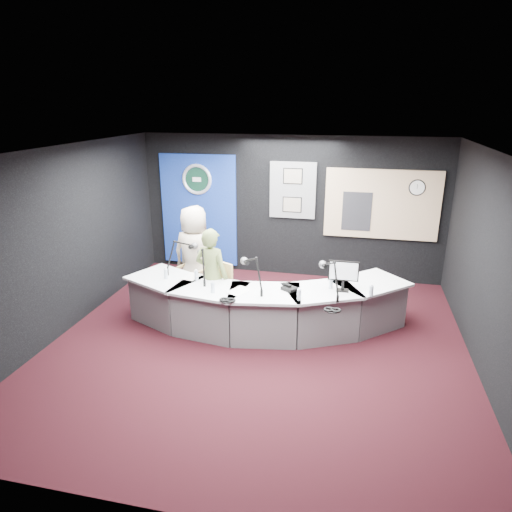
% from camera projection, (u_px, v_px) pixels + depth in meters
% --- Properties ---
extents(ground, '(6.00, 6.00, 0.00)m').
position_uv_depth(ground, '(257.00, 344.00, 6.72)').
color(ground, black).
rests_on(ground, ground).
extents(ceiling, '(6.00, 6.00, 0.02)m').
position_uv_depth(ceiling, '(258.00, 151.00, 5.82)').
color(ceiling, silver).
rests_on(ceiling, ground).
extents(wall_back, '(6.00, 0.02, 2.80)m').
position_uv_depth(wall_back, '(290.00, 207.00, 9.04)').
color(wall_back, black).
rests_on(wall_back, ground).
extents(wall_front, '(6.00, 0.02, 2.80)m').
position_uv_depth(wall_front, '(174.00, 377.00, 3.50)').
color(wall_front, black).
rests_on(wall_front, ground).
extents(wall_left, '(0.02, 6.00, 2.80)m').
position_uv_depth(wall_left, '(64.00, 241.00, 6.89)').
color(wall_left, black).
rests_on(wall_left, ground).
extents(wall_right, '(0.02, 6.00, 2.80)m').
position_uv_depth(wall_right, '(493.00, 272.00, 5.65)').
color(wall_right, black).
rests_on(wall_right, ground).
extents(broadcast_desk, '(4.50, 1.90, 0.75)m').
position_uv_depth(broadcast_desk, '(262.00, 306.00, 7.12)').
color(broadcast_desk, silver).
rests_on(broadcast_desk, ground).
extents(backdrop_panel, '(1.60, 0.05, 2.30)m').
position_uv_depth(backdrop_panel, '(199.00, 210.00, 9.45)').
color(backdrop_panel, navy).
rests_on(backdrop_panel, wall_back).
extents(agency_seal, '(0.63, 0.07, 0.63)m').
position_uv_depth(agency_seal, '(197.00, 179.00, 9.21)').
color(agency_seal, silver).
rests_on(agency_seal, backdrop_panel).
extents(seal_center, '(0.48, 0.01, 0.48)m').
position_uv_depth(seal_center, '(197.00, 179.00, 9.21)').
color(seal_center, '#0D2E20').
rests_on(seal_center, backdrop_panel).
extents(pinboard, '(0.90, 0.04, 1.10)m').
position_uv_depth(pinboard, '(293.00, 190.00, 8.89)').
color(pinboard, slate).
rests_on(pinboard, wall_back).
extents(framed_photo_upper, '(0.34, 0.02, 0.27)m').
position_uv_depth(framed_photo_upper, '(293.00, 176.00, 8.77)').
color(framed_photo_upper, '#7E6F5B').
rests_on(framed_photo_upper, pinboard).
extents(framed_photo_lower, '(0.34, 0.02, 0.27)m').
position_uv_depth(framed_photo_lower, '(292.00, 205.00, 8.95)').
color(framed_photo_lower, '#7E6F5B').
rests_on(framed_photo_lower, pinboard).
extents(booth_window_frame, '(2.12, 0.06, 1.32)m').
position_uv_depth(booth_window_frame, '(382.00, 204.00, 8.61)').
color(booth_window_frame, tan).
rests_on(booth_window_frame, wall_back).
extents(booth_glow, '(2.00, 0.02, 1.20)m').
position_uv_depth(booth_glow, '(382.00, 205.00, 8.60)').
color(booth_glow, '#FFD6A1').
rests_on(booth_glow, booth_window_frame).
extents(equipment_rack, '(0.55, 0.02, 0.75)m').
position_uv_depth(equipment_rack, '(357.00, 211.00, 8.72)').
color(equipment_rack, black).
rests_on(equipment_rack, booth_window_frame).
extents(wall_clock, '(0.28, 0.01, 0.28)m').
position_uv_depth(wall_clock, '(417.00, 188.00, 8.34)').
color(wall_clock, white).
rests_on(wall_clock, booth_window_frame).
extents(armchair_left, '(0.60, 0.60, 0.86)m').
position_uv_depth(armchair_left, '(196.00, 277.00, 8.11)').
color(armchair_left, tan).
rests_on(armchair_left, ground).
extents(armchair_right, '(0.67, 0.67, 0.87)m').
position_uv_depth(armchair_right, '(212.00, 296.00, 7.33)').
color(armchair_right, tan).
rests_on(armchair_right, ground).
extents(draped_jacket, '(0.51, 0.24, 0.70)m').
position_uv_depth(draped_jacket, '(195.00, 262.00, 8.29)').
color(draped_jacket, gray).
rests_on(draped_jacket, armchair_left).
extents(person_man, '(0.92, 0.68, 1.73)m').
position_uv_depth(person_man, '(195.00, 254.00, 7.97)').
color(person_man, beige).
rests_on(person_man, ground).
extents(person_woman, '(0.64, 0.49, 1.56)m').
position_uv_depth(person_woman, '(212.00, 276.00, 7.22)').
color(person_woman, '#5D6C38').
rests_on(person_woman, ground).
extents(computer_monitor, '(0.49, 0.03, 0.33)m').
position_uv_depth(computer_monitor, '(344.00, 271.00, 6.62)').
color(computer_monitor, black).
rests_on(computer_monitor, broadcast_desk).
extents(desk_phone, '(0.25, 0.24, 0.05)m').
position_uv_depth(desk_phone, '(289.00, 289.00, 6.74)').
color(desk_phone, black).
rests_on(desk_phone, broadcast_desk).
extents(headphones_near, '(0.20, 0.20, 0.03)m').
position_uv_depth(headphones_near, '(332.00, 310.00, 6.07)').
color(headphones_near, black).
rests_on(headphones_near, broadcast_desk).
extents(headphones_far, '(0.21, 0.21, 0.04)m').
position_uv_depth(headphones_far, '(227.00, 300.00, 6.37)').
color(headphones_far, black).
rests_on(headphones_far, broadcast_desk).
extents(paper_stack, '(0.28, 0.36, 0.00)m').
position_uv_depth(paper_stack, '(192.00, 277.00, 7.27)').
color(paper_stack, white).
rests_on(paper_stack, broadcast_desk).
extents(notepad, '(0.36, 0.40, 0.00)m').
position_uv_depth(notepad, '(239.00, 291.00, 6.72)').
color(notepad, white).
rests_on(notepad, broadcast_desk).
extents(boom_mic_a, '(0.39, 0.68, 0.60)m').
position_uv_depth(boom_mic_a, '(181.00, 253.00, 7.47)').
color(boom_mic_a, black).
rests_on(boom_mic_a, broadcast_desk).
extents(boom_mic_b, '(0.36, 0.69, 0.60)m').
position_uv_depth(boom_mic_b, '(202.00, 261.00, 7.08)').
color(boom_mic_b, black).
rests_on(boom_mic_b, broadcast_desk).
extents(boom_mic_c, '(0.50, 0.61, 0.60)m').
position_uv_depth(boom_mic_c, '(253.00, 270.00, 6.71)').
color(boom_mic_c, black).
rests_on(boom_mic_c, broadcast_desk).
extents(boom_mic_d, '(0.39, 0.68, 0.60)m').
position_uv_depth(boom_mic_d, '(330.00, 274.00, 6.54)').
color(boom_mic_d, black).
rests_on(boom_mic_d, broadcast_desk).
extents(water_bottles, '(3.21, 0.59, 0.18)m').
position_uv_depth(water_bottles, '(262.00, 284.00, 6.75)').
color(water_bottles, silver).
rests_on(water_bottles, broadcast_desk).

